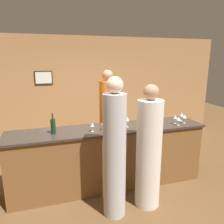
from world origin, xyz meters
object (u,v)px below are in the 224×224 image
at_px(bartender, 108,121).
at_px(guest_0, 149,152).
at_px(wine_bottle_0, 53,126).
at_px(guest_1, 115,153).

relative_size(bartender, guest_0, 1.07).
height_order(guest_0, wine_bottle_0, guest_0).
xyz_separation_m(guest_1, wine_bottle_0, (-0.77, 0.73, 0.25)).
relative_size(guest_0, guest_1, 0.94).
distance_m(guest_1, wine_bottle_0, 1.09).
relative_size(guest_1, wine_bottle_0, 6.12).
bearing_deg(bartender, guest_0, 97.60).
height_order(guest_1, wine_bottle_0, guest_1).
xyz_separation_m(guest_0, wine_bottle_0, (-1.32, 0.67, 0.33)).
xyz_separation_m(guest_0, guest_1, (-0.55, -0.06, 0.08)).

